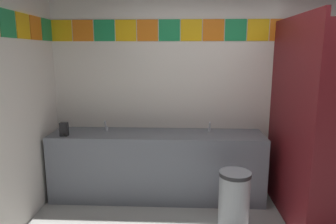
# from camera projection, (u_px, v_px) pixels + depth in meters

# --- Properties ---
(wall_back) EXTENTS (4.31, 0.09, 2.77)m
(wall_back) POSITION_uv_depth(u_px,v_px,m) (222.00, 85.00, 3.87)
(wall_back) COLOR silver
(wall_back) RESTS_ON ground_plane
(vanity_counter) EXTENTS (2.58, 0.56, 0.82)m
(vanity_counter) POSITION_uv_depth(u_px,v_px,m) (157.00, 165.00, 3.79)
(vanity_counter) COLOR slate
(vanity_counter) RESTS_ON ground_plane
(faucet_left) EXTENTS (0.04, 0.10, 0.14)m
(faucet_left) POSITION_uv_depth(u_px,v_px,m) (106.00, 127.00, 3.82)
(faucet_left) COLOR silver
(faucet_left) RESTS_ON vanity_counter
(faucet_right) EXTENTS (0.04, 0.10, 0.14)m
(faucet_right) POSITION_uv_depth(u_px,v_px,m) (210.00, 128.00, 3.76)
(faucet_right) COLOR silver
(faucet_right) RESTS_ON vanity_counter
(soap_dispenser) EXTENTS (0.09, 0.09, 0.16)m
(soap_dispenser) POSITION_uv_depth(u_px,v_px,m) (64.00, 129.00, 3.59)
(soap_dispenser) COLOR black
(soap_dispenser) RESTS_ON vanity_counter
(stall_divider) EXTENTS (0.92, 1.32, 2.16)m
(stall_divider) POSITION_uv_depth(u_px,v_px,m) (316.00, 127.00, 2.97)
(stall_divider) COLOR maroon
(stall_divider) RESTS_ON ground_plane
(toilet) EXTENTS (0.39, 0.49, 0.74)m
(toilet) POSITION_uv_depth(u_px,v_px,m) (322.00, 181.00, 3.60)
(toilet) COLOR white
(toilet) RESTS_ON ground_plane
(trash_bin) EXTENTS (0.32, 0.32, 0.62)m
(trash_bin) POSITION_uv_depth(u_px,v_px,m) (234.00, 201.00, 3.10)
(trash_bin) COLOR #999EA3
(trash_bin) RESTS_ON ground_plane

